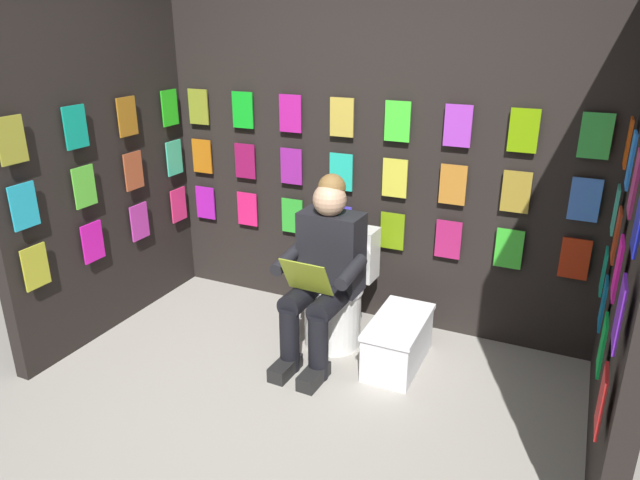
# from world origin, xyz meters

# --- Properties ---
(ground_plane) EXTENTS (30.00, 30.00, 0.00)m
(ground_plane) POSITION_xyz_m (0.00, 0.00, 0.00)
(ground_plane) COLOR #9E998E
(display_wall_back) EXTENTS (3.22, 0.14, 2.46)m
(display_wall_back) POSITION_xyz_m (0.00, -1.74, 1.23)
(display_wall_back) COLOR black
(display_wall_back) RESTS_ON ground
(display_wall_right) EXTENTS (0.14, 1.69, 2.46)m
(display_wall_right) POSITION_xyz_m (1.61, -0.84, 1.23)
(display_wall_right) COLOR black
(display_wall_right) RESTS_ON ground
(toilet) EXTENTS (0.41, 0.56, 0.77)m
(toilet) POSITION_xyz_m (0.05, -1.27, 0.33)
(toilet) COLOR white
(toilet) RESTS_ON ground
(person_reading) EXTENTS (0.53, 0.69, 1.19)m
(person_reading) POSITION_xyz_m (0.05, -1.05, 0.60)
(person_reading) COLOR black
(person_reading) RESTS_ON ground
(comic_longbox_near) EXTENTS (0.32, 0.61, 0.32)m
(comic_longbox_near) POSITION_xyz_m (-0.43, -1.13, 0.16)
(comic_longbox_near) COLOR silver
(comic_longbox_near) RESTS_ON ground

